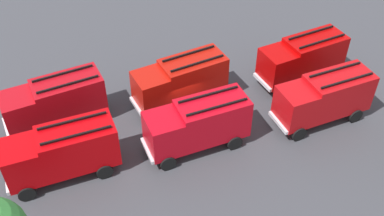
% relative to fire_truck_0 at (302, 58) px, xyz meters
% --- Properties ---
extents(ground_plane, '(56.03, 56.03, 0.00)m').
position_rel_fire_truck_0_xyz_m(ground_plane, '(9.92, 2.51, -2.15)').
color(ground_plane, '#38383D').
extents(fire_truck_0, '(7.52, 3.77, 3.88)m').
position_rel_fire_truck_0_xyz_m(fire_truck_0, '(0.00, 0.00, 0.00)').
color(fire_truck_0, '#AA0404').
rests_on(fire_truck_0, ground).
extents(fire_truck_1, '(7.54, 3.88, 3.88)m').
position_rel_fire_truck_0_xyz_m(fire_truck_1, '(10.10, 0.08, 0.00)').
color(fire_truck_1, '#AB1109').
rests_on(fire_truck_1, ground).
extents(fire_truck_2, '(7.52, 3.76, 3.88)m').
position_rel_fire_truck_0_xyz_m(fire_truck_2, '(19.30, -0.10, 0.00)').
color(fire_truck_2, '#A80A12').
rests_on(fire_truck_2, ground).
extents(fire_truck_3, '(7.43, 3.42, 3.88)m').
position_rel_fire_truck_0_xyz_m(fire_truck_3, '(0.72, 4.86, 0.00)').
color(fire_truck_3, '#B40A0E').
rests_on(fire_truck_3, ground).
extents(fire_truck_4, '(7.42, 3.38, 3.88)m').
position_rel_fire_truck_0_xyz_m(fire_truck_4, '(10.23, 4.94, 0.00)').
color(fire_truck_4, '#BB0814').
rests_on(fire_truck_4, ground).
extents(fire_truck_5, '(7.39, 3.28, 3.88)m').
position_rel_fire_truck_0_xyz_m(fire_truck_5, '(19.20, 4.97, 0.00)').
color(fire_truck_5, '#BA0307').
rests_on(fire_truck_5, ground).
extents(firefighter_0, '(0.35, 0.47, 1.61)m').
position_rel_fire_truck_0_xyz_m(firefighter_0, '(13.28, -2.42, -1.26)').
color(firefighter_0, black).
rests_on(firefighter_0, ground).
extents(firefighter_1, '(0.48, 0.37, 1.59)m').
position_rel_fire_truck_0_xyz_m(firefighter_1, '(-2.24, -3.13, -1.27)').
color(firefighter_1, black).
rests_on(firefighter_1, ground).
extents(firefighter_2, '(0.44, 0.48, 1.64)m').
position_rel_fire_truck_0_xyz_m(firefighter_2, '(20.88, -2.81, -1.24)').
color(firefighter_2, black).
rests_on(firefighter_2, ground).
extents(traffic_cone_0, '(0.48, 0.48, 0.68)m').
position_rel_fire_truck_0_xyz_m(traffic_cone_0, '(-2.10, 2.55, -1.81)').
color(traffic_cone_0, '#F2600C').
rests_on(traffic_cone_0, ground).
extents(traffic_cone_1, '(0.50, 0.50, 0.71)m').
position_rel_fire_truck_0_xyz_m(traffic_cone_1, '(21.58, 1.79, -1.80)').
color(traffic_cone_1, '#F2600C').
rests_on(traffic_cone_1, ground).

